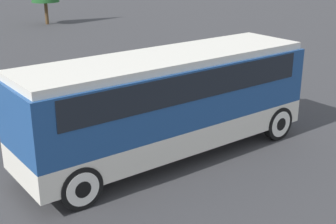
# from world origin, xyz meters

# --- Properties ---
(ground_plane) EXTENTS (120.00, 120.00, 0.00)m
(ground_plane) POSITION_xyz_m (0.00, 0.00, 0.00)
(ground_plane) COLOR #38383A
(tour_bus) EXTENTS (9.45, 2.65, 3.24)m
(tour_bus) POSITION_xyz_m (0.10, 0.00, 1.96)
(tour_bus) COLOR silver
(tour_bus) RESTS_ON ground_plane
(parked_car_mid) EXTENTS (4.63, 1.88, 1.46)m
(parked_car_mid) POSITION_xyz_m (4.05, 5.10, 0.73)
(parked_car_mid) COLOR #7A6B5B
(parked_car_mid) RESTS_ON ground_plane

